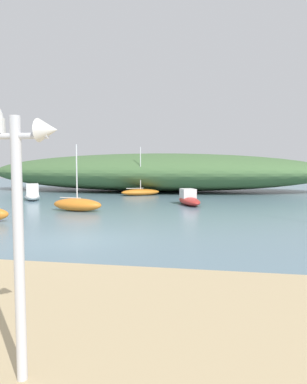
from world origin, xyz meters
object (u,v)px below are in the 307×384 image
(motorboat_far_right, at_px, (32,194))
(sailboat_off_point, at_px, (141,192))
(sailboat_east_reach, at_px, (77,204))
(motorboat_inner_mooring, at_px, (189,199))

(motorboat_far_right, bearing_deg, sailboat_off_point, 38.74)
(sailboat_off_point, bearing_deg, sailboat_east_reach, -96.67)
(sailboat_east_reach, distance_m, motorboat_inner_mooring, 7.93)
(sailboat_off_point, distance_m, motorboat_far_right, 9.66)
(motorboat_inner_mooring, distance_m, motorboat_far_right, 12.60)
(motorboat_inner_mooring, bearing_deg, sailboat_east_reach, -143.79)
(sailboat_east_reach, bearing_deg, sailboat_off_point, 83.33)
(sailboat_east_reach, distance_m, motorboat_far_right, 8.42)
(sailboat_east_reach, xyz_separation_m, motorboat_inner_mooring, (6.40, 4.69, 0.00))
(sailboat_off_point, distance_m, motorboat_inner_mooring, 8.70)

